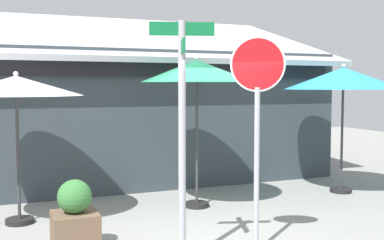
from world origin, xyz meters
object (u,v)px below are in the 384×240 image
(stop_sign, at_px, (257,105))
(sidewalk_planter, at_px, (75,220))
(patio_umbrella_ivory_left, at_px, (16,88))
(street_sign_post, at_px, (182,118))
(patio_umbrella_teal_right, at_px, (343,79))
(patio_umbrella_forest_green_center, at_px, (197,72))

(stop_sign, distance_m, sidewalk_planter, 2.85)
(patio_umbrella_ivory_left, bearing_deg, street_sign_post, -55.10)
(patio_umbrella_teal_right, bearing_deg, patio_umbrella_forest_green_center, 179.51)
(patio_umbrella_forest_green_center, bearing_deg, patio_umbrella_teal_right, -0.49)
(street_sign_post, distance_m, patio_umbrella_teal_right, 5.10)
(stop_sign, height_order, patio_umbrella_ivory_left, stop_sign)
(street_sign_post, xyz_separation_m, sidewalk_planter, (-1.15, 0.97, -1.39))
(patio_umbrella_ivory_left, distance_m, patio_umbrella_teal_right, 6.24)
(stop_sign, bearing_deg, patio_umbrella_ivory_left, 138.19)
(street_sign_post, height_order, stop_sign, street_sign_post)
(stop_sign, xyz_separation_m, sidewalk_planter, (-2.21, 0.95, -1.53))
(street_sign_post, height_order, sidewalk_planter, street_sign_post)
(stop_sign, relative_size, sidewalk_planter, 2.96)
(street_sign_post, bearing_deg, patio_umbrella_ivory_left, 124.90)
(street_sign_post, relative_size, patio_umbrella_ivory_left, 1.23)
(patio_umbrella_ivory_left, xyz_separation_m, patio_umbrella_teal_right, (6.24, -0.13, 0.16))
(stop_sign, xyz_separation_m, patio_umbrella_teal_right, (3.39, 2.42, 0.39))
(stop_sign, relative_size, patio_umbrella_teal_right, 1.07)
(patio_umbrella_ivory_left, xyz_separation_m, sidewalk_planter, (0.64, -1.60, -1.75))
(patio_umbrella_ivory_left, relative_size, sidewalk_planter, 2.53)
(street_sign_post, bearing_deg, sidewalk_planter, 139.96)
(patio_umbrella_forest_green_center, bearing_deg, stop_sign, -94.06)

